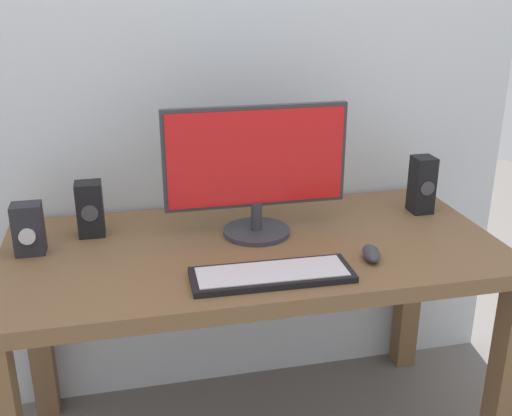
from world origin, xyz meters
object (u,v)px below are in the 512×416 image
(speaker_left, at_px, (90,209))
(keyboard_primary, at_px, (270,275))
(monitor, at_px, (256,167))
(audio_controller, at_px, (28,229))
(desk, at_px, (254,278))
(speaker_right, at_px, (422,185))
(mouse, at_px, (371,253))

(speaker_left, bearing_deg, keyboard_primary, -40.72)
(monitor, height_order, audio_controller, monitor)
(desk, distance_m, speaker_right, 0.69)
(monitor, xyz_separation_m, speaker_left, (-0.52, 0.10, -0.14))
(desk, bearing_deg, audio_controller, 173.02)
(mouse, xyz_separation_m, speaker_left, (-0.81, 0.37, 0.07))
(speaker_right, distance_m, speaker_left, 1.14)
(monitor, distance_m, keyboard_primary, 0.39)
(keyboard_primary, distance_m, speaker_right, 0.75)
(keyboard_primary, xyz_separation_m, audio_controller, (-0.67, 0.32, 0.07))
(monitor, bearing_deg, speaker_right, 5.69)
(desk, height_order, speaker_right, speaker_right)
(speaker_right, relative_size, speaker_left, 1.13)
(keyboard_primary, xyz_separation_m, mouse, (0.32, 0.05, 0.01))
(desk, relative_size, monitor, 2.64)
(audio_controller, bearing_deg, monitor, 0.19)
(audio_controller, bearing_deg, speaker_left, 30.36)
(monitor, bearing_deg, audio_controller, -179.81)
(desk, distance_m, mouse, 0.39)
(monitor, distance_m, mouse, 0.45)
(monitor, relative_size, speaker_right, 2.90)
(speaker_right, relative_size, audio_controller, 1.28)
(monitor, relative_size, speaker_left, 3.27)
(keyboard_primary, bearing_deg, speaker_right, 30.74)
(monitor, distance_m, speaker_right, 0.63)
(speaker_left, bearing_deg, desk, -20.61)
(speaker_right, xyz_separation_m, speaker_left, (-1.14, 0.04, -0.01))
(keyboard_primary, distance_m, mouse, 0.32)
(keyboard_primary, height_order, mouse, mouse)
(mouse, height_order, audio_controller, audio_controller)
(monitor, xyz_separation_m, mouse, (0.29, -0.27, -0.21))
(speaker_right, height_order, speaker_left, speaker_right)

